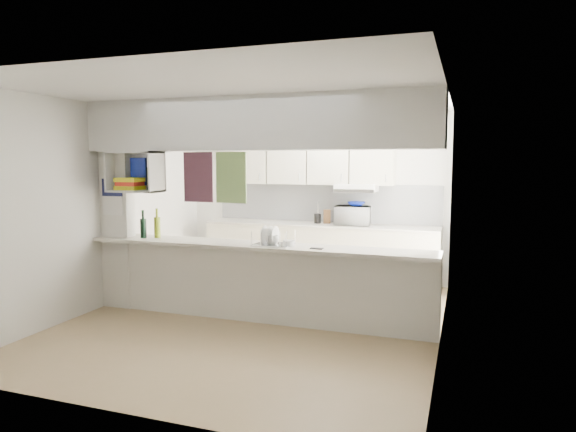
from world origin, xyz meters
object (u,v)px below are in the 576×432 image
at_px(bowl, 356,204).
at_px(microwave, 353,216).
at_px(dish_rack, 273,237).
at_px(wine_bottles, 151,227).

bearing_deg(bowl, microwave, -151.03).
xyz_separation_m(bowl, dish_rack, (-0.52, -2.15, -0.23)).
bearing_deg(microwave, wine_bottles, 39.99).
bearing_deg(bowl, wine_bottles, -135.85).
relative_size(bowl, wine_bottles, 0.71).
relative_size(microwave, bowl, 1.97).
xyz_separation_m(microwave, wine_bottles, (-2.13, -2.09, -0.01)).
distance_m(microwave, wine_bottles, 2.98).
height_order(microwave, wine_bottles, wine_bottles).
distance_m(bowl, dish_rack, 2.22).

